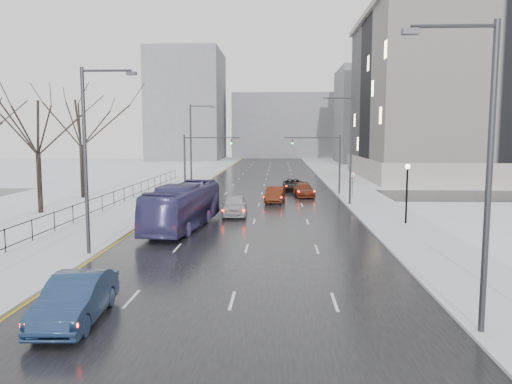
# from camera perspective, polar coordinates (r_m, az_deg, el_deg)

# --- Properties ---
(road) EXTENTS (16.00, 150.00, 0.04)m
(road) POSITION_cam_1_polar(r_m,az_deg,el_deg) (66.24, 0.99, 0.94)
(road) COLOR black
(road) RESTS_ON ground
(cross_road) EXTENTS (130.00, 10.00, 0.04)m
(cross_road) POSITION_cam_1_polar(r_m,az_deg,el_deg) (54.31, 0.65, -0.30)
(cross_road) COLOR black
(cross_road) RESTS_ON ground
(sidewalk_left) EXTENTS (5.00, 150.00, 0.16)m
(sidewalk_left) POSITION_cam_1_polar(r_m,az_deg,el_deg) (67.34, -7.98, 1.02)
(sidewalk_left) COLOR silver
(sidewalk_left) RESTS_ON ground
(sidewalk_right) EXTENTS (5.00, 150.00, 0.16)m
(sidewalk_right) POSITION_cam_1_polar(r_m,az_deg,el_deg) (66.78, 10.04, 0.94)
(sidewalk_right) COLOR silver
(sidewalk_right) RESTS_ON ground
(park_strip) EXTENTS (14.00, 150.00, 0.12)m
(park_strip) POSITION_cam_1_polar(r_m,az_deg,el_deg) (69.70, -15.68, 1.01)
(park_strip) COLOR white
(park_strip) RESTS_ON ground
(tree_park_d) EXTENTS (8.75, 8.75, 12.50)m
(tree_park_d) POSITION_cam_1_polar(r_m,az_deg,el_deg) (44.91, -23.35, -2.31)
(tree_park_d) COLOR black
(tree_park_d) RESTS_ON ground
(tree_park_e) EXTENTS (9.45, 9.45, 13.50)m
(tree_park_e) POSITION_cam_1_polar(r_m,az_deg,el_deg) (54.14, -19.13, -0.71)
(tree_park_e) COLOR black
(tree_park_e) RESTS_ON ground
(iron_fence) EXTENTS (0.06, 70.00, 1.30)m
(iron_fence) POSITION_cam_1_polar(r_m,az_deg,el_deg) (39.22, -19.64, -2.03)
(iron_fence) COLOR black
(iron_fence) RESTS_ON sidewalk_left
(streetlight_r_near) EXTENTS (2.95, 0.25, 10.00)m
(streetlight_r_near) POSITION_cam_1_polar(r_m,az_deg,el_deg) (17.15, 24.45, 3.00)
(streetlight_r_near) COLOR #2D2D33
(streetlight_r_near) RESTS_ON ground
(streetlight_r_mid) EXTENTS (2.95, 0.25, 10.00)m
(streetlight_r_mid) POSITION_cam_1_polar(r_m,az_deg,el_deg) (46.34, 10.51, 5.35)
(streetlight_r_mid) COLOR #2D2D33
(streetlight_r_mid) RESTS_ON ground
(streetlight_l_near) EXTENTS (2.95, 0.25, 10.00)m
(streetlight_l_near) POSITION_cam_1_polar(r_m,az_deg,el_deg) (27.75, -18.51, 4.38)
(streetlight_l_near) COLOR #2D2D33
(streetlight_l_near) RESTS_ON ground
(streetlight_l_far) EXTENTS (2.95, 0.25, 10.00)m
(streetlight_l_far) POSITION_cam_1_polar(r_m,az_deg,el_deg) (58.75, -7.24, 5.64)
(streetlight_l_far) COLOR #2D2D33
(streetlight_l_far) RESTS_ON ground
(lamppost_r_mid) EXTENTS (0.36, 0.36, 4.28)m
(lamppost_r_mid) POSITION_cam_1_polar(r_m,az_deg,el_deg) (37.23, 16.87, 0.78)
(lamppost_r_mid) COLOR black
(lamppost_r_mid) RESTS_ON sidewalk_right
(mast_signal_right) EXTENTS (6.10, 0.33, 6.50)m
(mast_signal_right) POSITION_cam_1_polar(r_m,az_deg,el_deg) (54.23, 8.43, 3.95)
(mast_signal_right) COLOR #2D2D33
(mast_signal_right) RESTS_ON ground
(mast_signal_left) EXTENTS (6.10, 0.33, 6.50)m
(mast_signal_left) POSITION_cam_1_polar(r_m,az_deg,el_deg) (54.71, -7.06, 4.00)
(mast_signal_left) COLOR #2D2D33
(mast_signal_left) RESTS_ON ground
(no_uturn_sign) EXTENTS (0.60, 0.06, 2.70)m
(no_uturn_sign) POSITION_cam_1_polar(r_m,az_deg,el_deg) (50.62, 10.97, 1.67)
(no_uturn_sign) COLOR #2D2D33
(no_uturn_sign) RESTS_ON sidewalk_right
(civic_building) EXTENTS (41.00, 31.00, 24.80)m
(civic_building) POSITION_cam_1_polar(r_m,az_deg,el_deg) (84.81, 25.95, 9.09)
(civic_building) COLOR gray
(civic_building) RESTS_ON ground
(bldg_far_right) EXTENTS (24.00, 20.00, 22.00)m
(bldg_far_right) POSITION_cam_1_polar(r_m,az_deg,el_deg) (123.79, 14.94, 8.42)
(bldg_far_right) COLOR slate
(bldg_far_right) RESTS_ON ground
(bldg_far_left) EXTENTS (18.00, 22.00, 28.00)m
(bldg_far_left) POSITION_cam_1_polar(r_m,az_deg,el_deg) (133.25, -7.85, 9.72)
(bldg_far_left) COLOR slate
(bldg_far_left) RESTS_ON ground
(bldg_far_center) EXTENTS (30.00, 18.00, 18.00)m
(bldg_far_center) POSITION_cam_1_polar(r_m,az_deg,el_deg) (145.93, 3.44, 7.53)
(bldg_far_center) COLOR slate
(bldg_far_center) RESTS_ON ground
(sedan_left_near) EXTENTS (1.97, 5.01, 1.62)m
(sedan_left_near) POSITION_cam_1_polar(r_m,az_deg,el_deg) (18.75, -19.92, -11.40)
(sedan_left_near) COLOR navy
(sedan_left_near) RESTS_ON road
(bus) EXTENTS (3.81, 11.29, 3.08)m
(bus) POSITION_cam_1_polar(r_m,az_deg,el_deg) (34.99, -8.32, -1.60)
(bus) COLOR navy
(bus) RESTS_ON road
(sedan_center_near) EXTENTS (2.13, 4.91, 1.65)m
(sedan_center_near) POSITION_cam_1_polar(r_m,az_deg,el_deg) (40.20, -2.44, -1.52)
(sedan_center_near) COLOR #B3B1B6
(sedan_center_near) RESTS_ON road
(sedan_right_near) EXTENTS (2.08, 4.73, 1.51)m
(sedan_right_near) POSITION_cam_1_polar(r_m,az_deg,el_deg) (47.97, 2.20, -0.28)
(sedan_right_near) COLOR #4C1C0D
(sedan_right_near) RESTS_ON road
(sedan_right_cross) EXTENTS (2.31, 4.95, 1.37)m
(sedan_right_cross) POSITION_cam_1_polar(r_m,az_deg,el_deg) (57.75, 4.24, 0.80)
(sedan_right_cross) COLOR black
(sedan_right_cross) RESTS_ON road
(sedan_right_far) EXTENTS (2.35, 4.87, 1.37)m
(sedan_right_far) POSITION_cam_1_polar(r_m,az_deg,el_deg) (52.73, 5.49, 0.23)
(sedan_right_far) COLOR #622310
(sedan_right_far) RESTS_ON road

